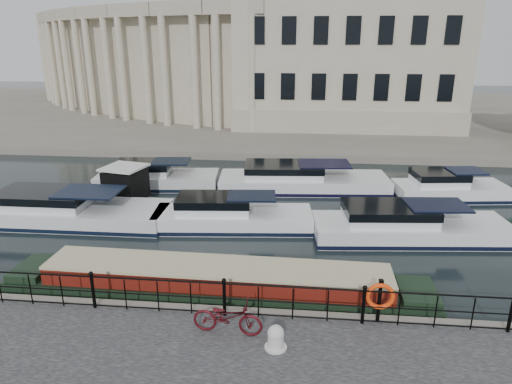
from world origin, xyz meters
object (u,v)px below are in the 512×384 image
Objects in this scene: bicycle at (228,317)px; harbour_hut at (126,188)px; narrowboat at (217,287)px; life_ring_post at (380,297)px; mooring_bollard at (276,338)px.

bicycle is 13.37m from harbour_hut.
harbour_hut reaches higher than narrowboat.
narrowboat is (-5.04, 1.79, -1.03)m from life_ring_post.
narrowboat is 10.69m from harbour_hut.
harbour_hut is at bearing 137.83° from life_ring_post.
bicycle reaches higher than narrowboat.
bicycle is at bearing 159.41° from mooring_bollard.
life_ring_post is 0.09× the size of narrowboat.
narrowboat is (-0.82, 2.70, -0.70)m from bicycle.
mooring_bollard reaches higher than narrowboat.
harbour_hut is at bearing 126.04° from mooring_bollard.
narrowboat is at bearing 124.20° from mooring_bollard.
mooring_bollard is at bearing -40.81° from harbour_hut.
mooring_bollard is 0.05× the size of narrowboat.
life_ring_post is at bearing -29.02° from harbour_hut.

